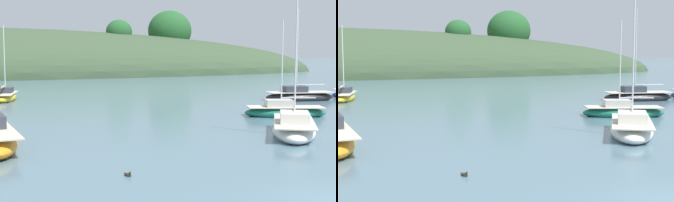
% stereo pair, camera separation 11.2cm
% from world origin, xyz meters
% --- Properties ---
extents(sailboat_yellow_far, '(5.24, 6.98, 8.83)m').
position_xyz_m(sailboat_yellow_far, '(4.55, 11.57, 0.40)').
color(sailboat_yellow_far, white).
rests_on(sailboat_yellow_far, ground).
extents(sailboat_cream_ketch, '(2.63, 5.73, 6.98)m').
position_xyz_m(sailboat_cream_ketch, '(-10.56, 35.95, 0.35)').
color(sailboat_cream_ketch, gold).
rests_on(sailboat_cream_ketch, ground).
extents(sailboat_blue_center, '(6.68, 3.05, 8.47)m').
position_xyz_m(sailboat_blue_center, '(15.00, 28.07, 0.39)').
color(sailboat_blue_center, '#232328').
rests_on(sailboat_blue_center, ground).
extents(sailboat_grey_yawl, '(6.00, 3.51, 6.84)m').
position_xyz_m(sailboat_grey_yawl, '(8.11, 18.73, 0.35)').
color(sailboat_grey_yawl, '#196B56').
rests_on(sailboat_grey_yawl, ground).
extents(duck_lone_right, '(0.32, 0.41, 0.24)m').
position_xyz_m(duck_lone_right, '(-6.04, 5.60, 0.05)').
color(duck_lone_right, '#2D2823').
rests_on(duck_lone_right, ground).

